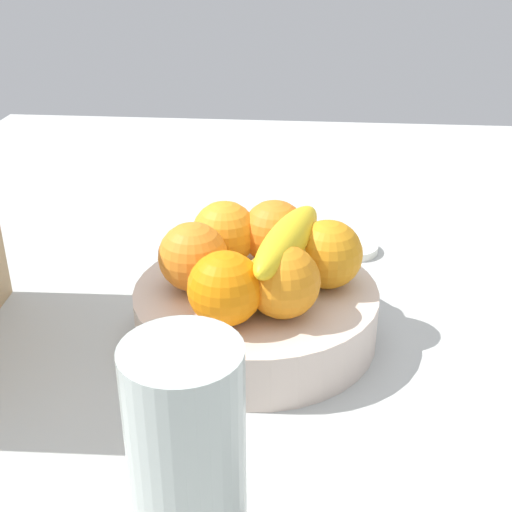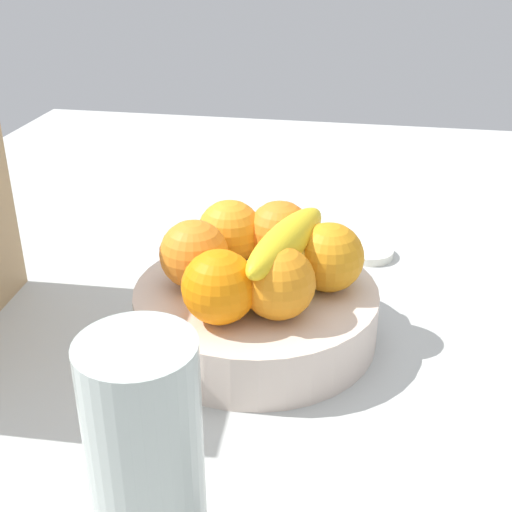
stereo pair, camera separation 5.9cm
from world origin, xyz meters
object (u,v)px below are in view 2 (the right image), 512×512
Objects in this scene: jar_lid at (368,252)px; thermos_tumbler at (146,464)px; orange_front_left at (194,254)px; orange_back_right at (280,233)px; orange_top_stack at (230,232)px; banana_bunch at (287,261)px; orange_center at (278,283)px; orange_back_left at (329,257)px; fruit_bowl at (256,313)px; orange_front_right at (219,287)px.

thermos_tumbler is at bearing 165.85° from jar_lid.
orange_back_right is (7.08, -8.27, 0.00)cm from orange_front_left.
orange_front_left is at bearing 141.14° from jar_lid.
banana_bunch reaches higher than orange_top_stack.
thermos_tumbler reaches higher than orange_center.
orange_front_left is 0.39× the size of thermos_tumbler.
orange_center is 1.00× the size of orange_back_left.
orange_top_stack is (4.39, 11.84, 0.00)cm from orange_back_left.
orange_top_stack reaches higher than jar_lid.
fruit_bowl is 9.72cm from orange_back_right.
orange_back_left is at bearing -16.15° from thermos_tumbler.
orange_back_left is at bearing -34.35° from orange_center.
jar_lid is (29.55, -14.19, -9.29)cm from orange_front_right.
orange_center and orange_back_left have the same top height.
banana_bunch reaches higher than orange_center.
jar_lid is (27.66, -8.59, -9.29)cm from orange_center.
orange_front_left is 1.00× the size of orange_top_stack.
orange_front_left is 0.43× the size of banana_bunch.
banana_bunch is (4.10, -0.27, 0.44)cm from orange_center.
orange_back_left and orange_top_stack have the same top height.
fruit_bowl is 10.37cm from orange_back_left.
orange_back_right reaches higher than jar_lid.
thermos_tumbler is (-30.96, 1.76, 6.59)cm from fruit_bowl.
thermos_tumbler is at bearing 169.25° from orange_center.
jar_lid is at bearing -11.00° from orange_back_left.
fruit_bowl is at bearing 75.64° from banana_bunch.
orange_center is 30.42cm from jar_lid.
fruit_bowl is 9.59cm from orange_front_left.
thermos_tumbler reaches higher than orange_front_left.
orange_front_left is at bearing 157.72° from orange_top_stack.
fruit_bowl is at bearing -19.42° from orange_front_right.
orange_front_right is 0.43× the size of banana_bunch.
orange_back_right is at bearing 7.96° from orange_center.
orange_front_left is 10.21cm from banana_bunch.
banana_bunch is 0.92× the size of thermos_tumbler.
banana_bunch is (-7.66, -1.91, 0.44)cm from orange_back_right.
orange_back_left is (1.89, -14.41, 0.00)cm from orange_front_left.
orange_top_stack is 24.88cm from jar_lid.
jar_lid is (22.98, -18.51, -9.29)cm from orange_front_left.
orange_front_left is 1.00× the size of orange_center.
orange_back_right is 37.88cm from thermos_tumbler.
banana_bunch is at bearing -9.80° from thermos_tumbler.
fruit_bowl is 9.01cm from orange_center.
fruit_bowl is at bearing -145.08° from orange_top_stack.
orange_center is at bearing -71.31° from orange_front_right.
orange_front_left is at bearing 97.47° from orange_back_left.
orange_back_right is at bearing -12.68° from fruit_bowl.
fruit_bowl is at bearing -87.46° from orange_front_left.
fruit_bowl is 9.97cm from orange_front_right.
orange_front_right is 24.09cm from thermos_tumbler.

